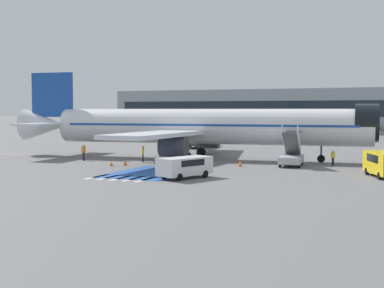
# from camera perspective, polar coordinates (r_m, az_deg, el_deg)

# --- Properties ---
(ground_plane) EXTENTS (600.00, 600.00, 0.00)m
(ground_plane) POSITION_cam_1_polar(r_m,az_deg,el_deg) (61.93, 1.88, -1.72)
(ground_plane) COLOR slate
(apron_leadline_yellow) EXTENTS (80.35, 9.52, 0.01)m
(apron_leadline_yellow) POSITION_cam_1_polar(r_m,az_deg,el_deg) (62.70, 1.74, -1.65)
(apron_leadline_yellow) COLOR gold
(apron_leadline_yellow) RESTS_ON ground_plane
(apron_stand_patch_blue) EXTENTS (6.57, 10.33, 0.01)m
(apron_stand_patch_blue) POSITION_cam_1_polar(r_m,az_deg,el_deg) (49.68, -4.36, -3.07)
(apron_stand_patch_blue) COLOR #2856A8
(apron_stand_patch_blue) RESTS_ON ground_plane
(apron_walkway_bar_0) EXTENTS (0.44, 3.60, 0.01)m
(apron_walkway_bar_0) POSITION_cam_1_polar(r_m,az_deg,el_deg) (47.37, -10.09, -3.45)
(apron_walkway_bar_0) COLOR silver
(apron_walkway_bar_0) RESTS_ON ground_plane
(apron_walkway_bar_1) EXTENTS (0.44, 3.60, 0.01)m
(apron_walkway_bar_1) POSITION_cam_1_polar(r_m,az_deg,el_deg) (46.73, -8.86, -3.53)
(apron_walkway_bar_1) COLOR silver
(apron_walkway_bar_1) RESTS_ON ground_plane
(apron_walkway_bar_2) EXTENTS (0.44, 3.60, 0.01)m
(apron_walkway_bar_2) POSITION_cam_1_polar(r_m,az_deg,el_deg) (46.11, -7.59, -3.62)
(apron_walkway_bar_2) COLOR silver
(apron_walkway_bar_2) RESTS_ON ground_plane
(apron_walkway_bar_3) EXTENTS (0.44, 3.60, 0.01)m
(apron_walkway_bar_3) POSITION_cam_1_polar(r_m,az_deg,el_deg) (45.51, -6.29, -3.70)
(apron_walkway_bar_3) COLOR silver
(apron_walkway_bar_3) RESTS_ON ground_plane
(apron_walkway_bar_4) EXTENTS (0.44, 3.60, 0.01)m
(apron_walkway_bar_4) POSITION_cam_1_polar(r_m,az_deg,el_deg) (44.93, -4.96, -3.79)
(apron_walkway_bar_4) COLOR silver
(apron_walkway_bar_4) RESTS_ON ground_plane
(airliner) EXTENTS (47.66, 32.47, 10.52)m
(airliner) POSITION_cam_1_polar(r_m,az_deg,el_deg) (62.60, 1.25, 1.87)
(airliner) COLOR silver
(airliner) RESTS_ON ground_plane
(boarding_stairs_forward) EXTENTS (2.74, 5.42, 4.38)m
(boarding_stairs_forward) POSITION_cam_1_polar(r_m,az_deg,el_deg) (56.25, 10.55, -1.27)
(boarding_stairs_forward) COLOR #ADB2BA
(boarding_stairs_forward) RESTS_ON ground_plane
(fuel_tanker) EXTENTS (4.11, 10.49, 3.39)m
(fuel_tanker) POSITION_cam_1_polar(r_m,az_deg,el_deg) (83.32, 0.73, 0.86)
(fuel_tanker) COLOR #38383D
(fuel_tanker) RESTS_ON ground_plane
(service_van_0) EXTENTS (3.69, 5.36, 1.80)m
(service_van_0) POSITION_cam_1_polar(r_m,az_deg,el_deg) (45.42, -0.78, -2.30)
(service_van_0) COLOR silver
(service_van_0) RESTS_ON ground_plane
(service_van_1) EXTENTS (3.99, 5.79, 2.16)m
(service_van_1) POSITION_cam_1_polar(r_m,az_deg,el_deg) (49.04, 19.82, -1.85)
(service_van_1) COLOR yellow
(service_van_1) RESTS_ON ground_plane
(baggage_cart) EXTENTS (2.08, 2.88, 0.87)m
(baggage_cart) POSITION_cam_1_polar(r_m,az_deg,el_deg) (58.24, -3.12, -1.81)
(baggage_cart) COLOR gray
(baggage_cart) RESTS_ON ground_plane
(ground_crew_0) EXTENTS (0.41, 0.49, 1.63)m
(ground_crew_0) POSITION_cam_1_polar(r_m,az_deg,el_deg) (57.66, 14.81, -1.32)
(ground_crew_0) COLOR #191E38
(ground_crew_0) RESTS_ON ground_plane
(ground_crew_1) EXTENTS (0.44, 0.25, 1.88)m
(ground_crew_1) POSITION_cam_1_polar(r_m,az_deg,el_deg) (62.39, -11.49, -0.75)
(ground_crew_1) COLOR #2D2D33
(ground_crew_1) RESTS_ON ground_plane
(ground_crew_2) EXTENTS (0.42, 0.49, 1.83)m
(ground_crew_2) POSITION_cam_1_polar(r_m,az_deg,el_deg) (59.63, -5.25, -0.92)
(ground_crew_2) COLOR black
(ground_crew_2) RESTS_ON ground_plane
(ground_crew_3) EXTENTS (0.25, 0.44, 1.66)m
(ground_crew_3) POSITION_cam_1_polar(r_m,az_deg,el_deg) (59.78, -1.38, -1.00)
(ground_crew_3) COLOR #191E38
(ground_crew_3) RESTS_ON ground_plane
(traffic_cone_0) EXTENTS (0.47, 0.47, 0.52)m
(traffic_cone_0) POSITION_cam_1_polar(r_m,az_deg,el_deg) (55.93, -8.61, -2.08)
(traffic_cone_0) COLOR orange
(traffic_cone_0) RESTS_ON ground_plane
(traffic_cone_1) EXTENTS (0.53, 0.53, 0.59)m
(traffic_cone_1) POSITION_cam_1_polar(r_m,az_deg,el_deg) (55.21, 5.13, -2.09)
(traffic_cone_1) COLOR orange
(traffic_cone_1) RESTS_ON ground_plane
(traffic_cone_2) EXTENTS (0.52, 0.52, 0.58)m
(traffic_cone_2) POSITION_cam_1_polar(r_m,az_deg,el_deg) (56.40, -7.17, -1.99)
(traffic_cone_2) COLOR orange
(traffic_cone_2) RESTS_ON ground_plane
(terminal_building) EXTENTS (119.33, 12.10, 11.01)m
(terminal_building) POSITION_cam_1_polar(r_m,az_deg,el_deg) (138.56, 15.09, 3.44)
(terminal_building) COLOR #89939E
(terminal_building) RESTS_ON ground_plane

